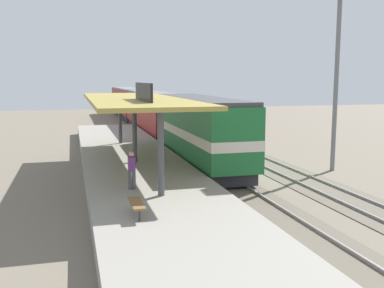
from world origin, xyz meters
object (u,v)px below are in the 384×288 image
(platform_bench, at_px, (137,204))
(passenger_carriage_front, at_px, (152,112))
(locomotive, at_px, (199,130))
(light_mast, at_px, (338,36))
(person_waiting, at_px, (132,168))
(passenger_carriage_rear, at_px, (128,102))

(platform_bench, relative_size, passenger_carriage_front, 0.08)
(locomotive, height_order, light_mast, light_mast)
(locomotive, distance_m, person_waiting, 10.37)
(locomotive, bearing_deg, passenger_carriage_front, 90.00)
(platform_bench, relative_size, passenger_carriage_rear, 0.08)
(passenger_carriage_rear, distance_m, light_mast, 43.52)
(person_waiting, bearing_deg, locomotive, 56.95)
(platform_bench, bearing_deg, person_waiting, 84.90)
(platform_bench, height_order, locomotive, locomotive)
(passenger_carriage_front, xyz_separation_m, light_mast, (7.80, -21.58, 6.08))
(passenger_carriage_rear, bearing_deg, platform_bench, -96.65)
(platform_bench, xyz_separation_m, passenger_carriage_rear, (6.00, 51.43, 0.97))
(passenger_carriage_rear, bearing_deg, person_waiting, -96.78)
(locomotive, distance_m, passenger_carriage_front, 18.00)
(locomotive, bearing_deg, passenger_carriage_rear, 90.00)
(light_mast, bearing_deg, person_waiting, -159.24)
(passenger_carriage_front, height_order, person_waiting, passenger_carriage_front)
(passenger_carriage_front, distance_m, light_mast, 23.74)
(passenger_carriage_front, bearing_deg, passenger_carriage_rear, 90.00)
(passenger_carriage_front, height_order, light_mast, light_mast)
(person_waiting, bearing_deg, passenger_carriage_rear, 83.22)
(platform_bench, distance_m, locomotive, 14.03)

